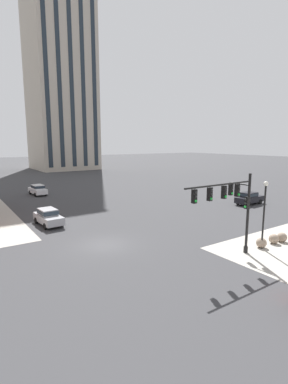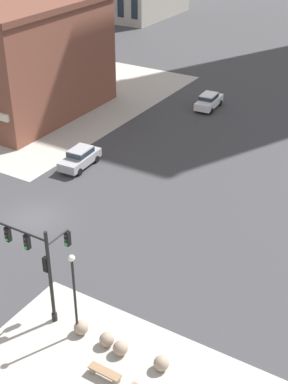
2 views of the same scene
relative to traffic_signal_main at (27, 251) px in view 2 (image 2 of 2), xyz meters
name	(u,v)px [view 2 (image 2 of 2)]	position (x,y,z in m)	size (l,w,h in m)	color
ground_plane	(34,218)	(-6.57, 7.49, -4.16)	(320.00, 320.00, 0.00)	#38383A
sidewalk_far_corner	(18,92)	(-26.57, 27.49, -4.16)	(32.00, 32.00, 0.02)	#A8A399
traffic_signal_main	(27,251)	(0.00, 0.00, 0.00)	(6.58, 2.09, 6.12)	black
bollard_sphere_curb_a	(81,328)	(3.58, -0.20, -3.75)	(0.81, 0.81, 0.81)	gray
bollard_sphere_curb_b	(107,339)	(5.31, -0.21, -3.75)	(0.81, 0.81, 0.81)	gray
bollard_sphere_curb_c	(120,348)	(6.28, -0.34, -3.75)	(0.81, 0.81, 0.81)	gray
bollard_sphere_curb_d	(161,363)	(8.65, -0.13, -3.75)	(0.81, 0.81, 0.81)	gray
bench_near_signal	(105,373)	(6.49, -2.10, -3.83)	(1.80, 0.49, 0.49)	#8E6B4C
street_lamp_corner_near	(74,286)	(3.43, -0.34, -0.76)	(0.36, 0.36, 5.42)	black
car_main_northbound_far	(209,100)	(-4.99, 34.41, -3.24)	(2.11, 4.51, 1.68)	silver
car_main_southbound_far	(80,157)	(-8.65, 16.01, -3.24)	(2.09, 4.50, 1.68)	#99999E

